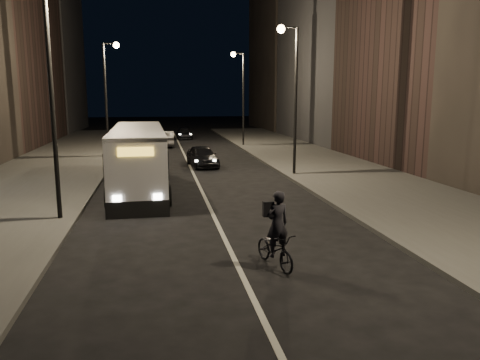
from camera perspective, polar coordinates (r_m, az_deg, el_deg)
name	(u,v)px	position (r m, az deg, el deg)	size (l,w,h in m)	color
ground	(229,248)	(14.25, -1.34, -8.30)	(180.00, 180.00, 0.00)	black
sidewalk_right	(330,168)	(29.65, 10.88, 1.43)	(7.00, 70.00, 0.16)	#3D3D3A
sidewalk_left	(41,176)	(28.46, -23.05, 0.43)	(7.00, 70.00, 0.16)	#3D3D3A
building_row_right	(359,28)	(45.05, 14.32, 17.57)	(8.00, 61.00, 21.00)	black
streetlight_right_mid	(291,80)	(26.42, 6.28, 11.99)	(1.20, 0.44, 8.12)	black
streetlight_right_far	(240,86)	(42.01, 0.05, 11.39)	(1.20, 0.44, 8.12)	black
streetlight_left_near	(58,71)	(17.69, -21.30, 12.26)	(1.20, 0.44, 8.12)	black
streetlight_left_far	(109,84)	(35.52, -15.68, 11.22)	(1.20, 0.44, 8.12)	black
city_bus	(139,156)	(23.18, -12.27, 2.84)	(2.83, 11.23, 3.01)	white
cyclist_on_bicycle	(276,242)	(12.56, 4.38, -7.52)	(1.12, 1.95, 2.12)	black
car_near	(202,156)	(30.32, -4.61, 2.92)	(1.60, 3.98, 1.35)	black
car_mid	(166,139)	(42.72, -9.06, 4.99)	(1.49, 4.26, 1.40)	#313133
car_far	(184,133)	(50.20, -6.82, 5.66)	(1.61, 3.95, 1.15)	black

